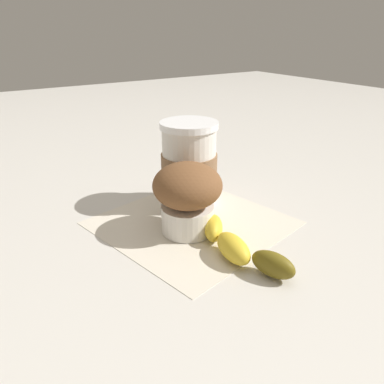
{
  "coord_description": "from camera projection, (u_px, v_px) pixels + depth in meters",
  "views": [
    {
      "loc": [
        0.42,
        -0.28,
        0.28
      ],
      "look_at": [
        0.0,
        0.0,
        0.05
      ],
      "focal_mm": 35.0,
      "sensor_mm": 36.0,
      "label": 1
    }
  ],
  "objects": [
    {
      "name": "ground_plane",
      "position": [
        192.0,
        223.0,
        0.57
      ],
      "size": [
        3.0,
        3.0,
        0.0
      ],
      "primitive_type": "plane",
      "color": "beige"
    },
    {
      "name": "paper_napkin",
      "position": [
        192.0,
        223.0,
        0.57
      ],
      "size": [
        0.29,
        0.29,
        0.0
      ],
      "primitive_type": "cube",
      "rotation": [
        0.0,
        0.0,
        0.21
      ],
      "color": "beige",
      "rests_on": "ground_plane"
    },
    {
      "name": "coffee_cup",
      "position": [
        189.0,
        165.0,
        0.61
      ],
      "size": [
        0.09,
        0.09,
        0.14
      ],
      "color": "silver",
      "rests_on": "paper_napkin"
    },
    {
      "name": "muffin",
      "position": [
        188.0,
        195.0,
        0.53
      ],
      "size": [
        0.1,
        0.1,
        0.1
      ],
      "color": "white",
      "rests_on": "paper_napkin"
    },
    {
      "name": "banana",
      "position": [
        238.0,
        246.0,
        0.48
      ],
      "size": [
        0.17,
        0.06,
        0.03
      ],
      "color": "gold",
      "rests_on": "paper_napkin"
    }
  ]
}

